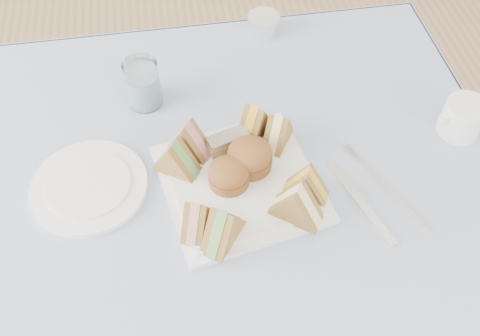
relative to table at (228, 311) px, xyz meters
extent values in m
cube|color=brown|center=(0.00, 0.00, 0.00)|extent=(0.90, 0.90, 0.74)
cube|color=#9DB1C2|center=(0.00, 0.00, 0.37)|extent=(1.02, 1.02, 0.01)
cube|color=white|center=(0.04, 0.06, 0.38)|extent=(0.29, 0.29, 0.01)
cylinder|color=brown|center=(0.02, 0.06, 0.41)|extent=(0.09, 0.09, 0.05)
cylinder|color=brown|center=(0.06, 0.09, 0.41)|extent=(0.11, 0.11, 0.05)
cube|color=#CFBD7F|center=(0.03, 0.14, 0.40)|extent=(0.08, 0.05, 0.03)
cylinder|color=white|center=(-0.22, 0.10, 0.38)|extent=(0.20, 0.20, 0.01)
cylinder|color=white|center=(-0.11, 0.29, 0.42)|extent=(0.09, 0.09, 0.10)
cylinder|color=white|center=(0.15, 0.46, 0.40)|extent=(0.08, 0.08, 0.04)
cube|color=white|center=(0.23, 0.00, 0.38)|extent=(0.07, 0.18, 0.00)
cube|color=white|center=(0.29, 0.00, 0.38)|extent=(0.08, 0.16, 0.00)
cylinder|color=white|center=(0.45, 0.12, 0.41)|extent=(0.09, 0.09, 0.07)
camera|label=1|loc=(-0.05, -0.46, 1.12)|focal=40.00mm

